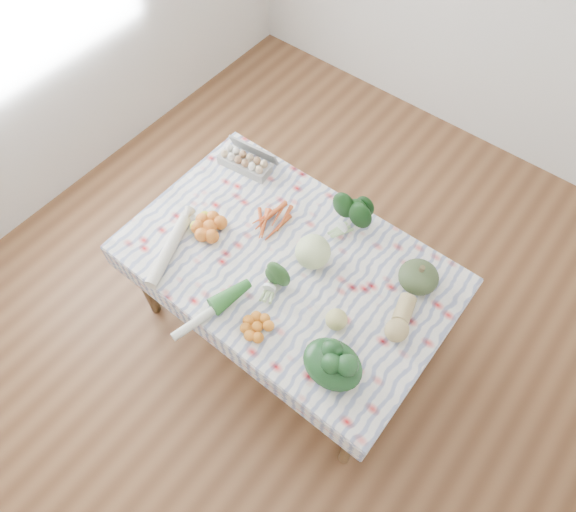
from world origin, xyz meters
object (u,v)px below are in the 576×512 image
object	(u,v)px
dining_table	(288,270)
butternut_squash	(401,318)
egg_carton	(244,163)
cabbage	(313,252)
grapefruit	(336,319)
kabocha_squash	(419,277)

from	to	relation	value
dining_table	butternut_squash	bearing A→B (deg)	5.63
dining_table	egg_carton	world-z (taller)	egg_carton
dining_table	egg_carton	bearing A→B (deg)	149.53
cabbage	grapefruit	world-z (taller)	cabbage
dining_table	butternut_squash	size ratio (longest dim) A/B	6.66
kabocha_squash	grapefruit	size ratio (longest dim) A/B	1.89
kabocha_squash	cabbage	size ratio (longest dim) A/B	1.11
egg_carton	butternut_squash	xyz separation A→B (m)	(1.22, -0.29, 0.01)
butternut_squash	kabocha_squash	bearing A→B (deg)	87.63
dining_table	kabocha_squash	size ratio (longest dim) A/B	8.09
egg_carton	dining_table	bearing A→B (deg)	-37.52
dining_table	egg_carton	xyz separation A→B (m)	(-0.59, 0.35, 0.12)
cabbage	dining_table	bearing A→B (deg)	-139.31
kabocha_squash	cabbage	world-z (taller)	cabbage
kabocha_squash	butternut_squash	xyz separation A→B (m)	(0.05, -0.24, -0.01)
butternut_squash	cabbage	bearing A→B (deg)	163.85
dining_table	grapefruit	bearing A→B (deg)	-18.54
egg_carton	cabbage	xyz separation A→B (m)	(0.69, -0.27, 0.05)
dining_table	grapefruit	world-z (taller)	grapefruit
egg_carton	grapefruit	xyz separation A→B (m)	(0.99, -0.48, 0.01)
dining_table	grapefruit	distance (m)	0.44
cabbage	butternut_squash	distance (m)	0.53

